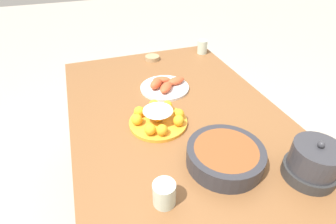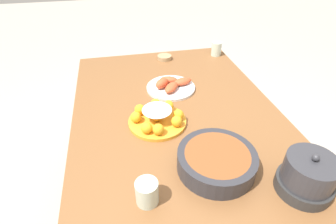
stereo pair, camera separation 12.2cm
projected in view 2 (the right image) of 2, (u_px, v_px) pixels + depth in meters
The scene contains 9 objects.
ground_plane at pixel (176, 208), 1.72m from camera, with size 12.00×12.00×0.00m, color #B2A899.
dining_table at pixel (178, 128), 1.32m from camera, with size 1.53×1.01×0.76m.
cake_plate at pixel (157, 118), 1.20m from camera, with size 0.27×0.27×0.08m.
serving_bowl at pixel (216, 160), 0.97m from camera, with size 0.29×0.29×0.08m.
sauce_bowl at pixel (164, 57), 1.78m from camera, with size 0.10×0.10×0.03m.
seafood_platter at pixel (171, 86), 1.46m from camera, with size 0.27×0.27×0.07m.
cup_near at pixel (147, 192), 0.85m from camera, with size 0.08×0.08×0.09m.
cup_far at pixel (216, 49), 1.82m from camera, with size 0.07×0.07×0.09m.
warming_pot at pixel (307, 176), 0.88m from camera, with size 0.19×0.19×0.17m.
Camera 2 is at (0.99, -0.26, 1.52)m, focal length 28.00 mm.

